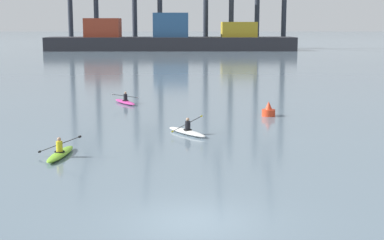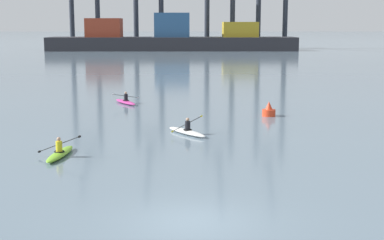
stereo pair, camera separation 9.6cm
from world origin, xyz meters
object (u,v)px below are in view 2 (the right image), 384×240
Objects in this scene: container_barge at (171,39)px; kayak_magenta at (126,101)px; kayak_white at (187,131)px; channel_buoy at (269,111)px; kayak_lime at (60,153)px.

kayak_magenta is at bearing -90.64° from container_barge.
kayak_white is at bearing -87.75° from container_barge.
channel_buoy is 16.35m from kayak_lime.
container_barge reaches higher than channel_buoy.
kayak_magenta is 0.94× the size of kayak_lime.
channel_buoy is 8.35m from kayak_white.
kayak_magenta is at bearing 111.40° from kayak_white.
kayak_lime reaches higher than channel_buoy.
container_barge is at bearing 88.84° from kayak_lime.
container_barge is 17.27× the size of kayak_magenta.
container_barge is 103.46m from kayak_lime.
kayak_magenta is (-10.31, 5.98, -0.19)m from channel_buoy.
kayak_white is 8.03m from kayak_lime.
channel_buoy is 11.92m from kayak_magenta.
kayak_white is at bearing 42.21° from kayak_lime.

